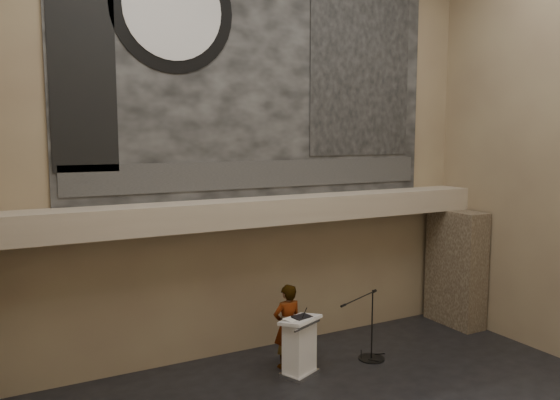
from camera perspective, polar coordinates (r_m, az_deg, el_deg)
wall_back at (r=11.08m, az=-1.95°, el=5.83°), size 10.00×0.02×8.50m
soffit at (r=10.82m, az=-1.00°, el=-1.10°), size 10.00×0.80×0.50m
sprinkler_left at (r=10.20m, az=-8.91°, el=-3.25°), size 0.04×0.04×0.06m
sprinkler_right at (r=11.80m, az=7.37°, el=-1.87°), size 0.04×0.04×0.06m
banner at (r=11.13m, az=-1.91°, el=13.31°), size 8.00×0.05×5.00m
banner_text_strip at (r=11.05m, az=-1.78°, el=2.71°), size 7.76×0.02×0.55m
banner_clock_rim at (r=10.60m, az=-11.12°, el=19.01°), size 2.30×0.02×2.30m
banner_clock_face at (r=10.58m, az=-11.08°, el=19.04°), size 1.84×0.02×1.84m
banner_building_print at (r=12.35m, az=8.49°, el=13.05°), size 2.60×0.02×3.60m
banner_brick_print at (r=10.04m, az=-19.90°, el=11.92°), size 1.10×0.02×3.20m
stone_pier at (r=13.53m, az=17.90°, el=-6.74°), size 0.60×1.40×2.70m
lectern at (r=10.43m, az=2.05°, el=-15.06°), size 0.86×0.75×1.13m
binder at (r=10.23m, az=2.31°, el=-12.13°), size 0.36×0.30×0.04m
papers at (r=10.14m, az=1.32°, el=-12.39°), size 0.31×0.37×0.00m
speaker_person at (r=10.68m, az=0.77°, el=-13.03°), size 0.60×0.40×1.63m
mic_stand at (r=11.35m, az=9.44°, el=-15.18°), size 1.32×0.74×1.41m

